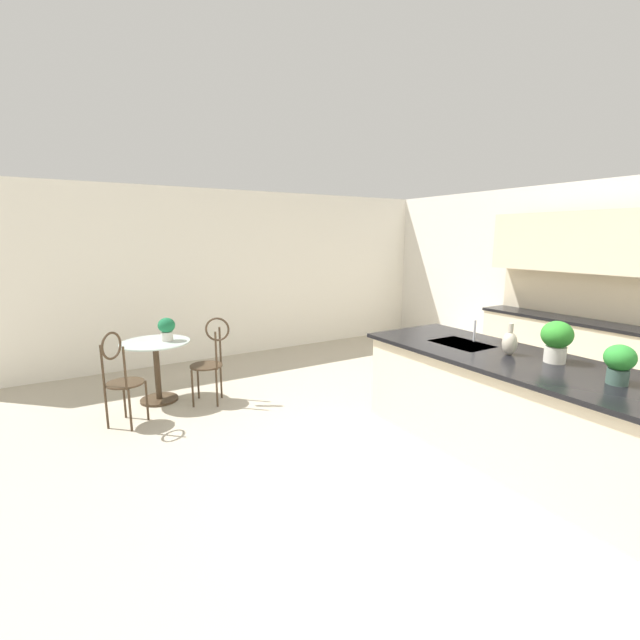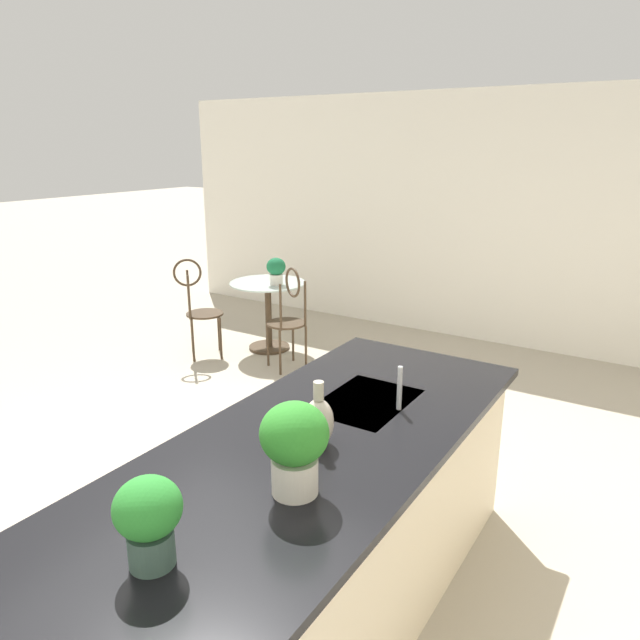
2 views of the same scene
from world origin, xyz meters
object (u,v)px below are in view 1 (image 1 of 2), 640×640
at_px(bistro_table, 157,365).
at_px(potted_plant_on_table, 167,328).
at_px(potted_plant_counter_near, 557,339).
at_px(chair_near_window, 211,356).
at_px(potted_plant_counter_far, 620,362).
at_px(vase_on_counter, 510,343).
at_px(chair_by_island, 121,374).

relative_size(bistro_table, potted_plant_on_table, 2.86).
bearing_deg(potted_plant_counter_near, chair_near_window, -144.21).
xyz_separation_m(bistro_table, chair_near_window, (0.39, 0.54, 0.13)).
distance_m(bistro_table, potted_plant_counter_near, 4.26).
height_order(potted_plant_on_table, potted_plant_counter_far, potted_plant_counter_far).
height_order(bistro_table, vase_on_counter, vase_on_counter).
bearing_deg(chair_by_island, potted_plant_counter_near, 48.76).
relative_size(bistro_table, chair_near_window, 0.77).
bearing_deg(potted_plant_counter_far, potted_plant_counter_near, 165.00).
height_order(chair_near_window, potted_plant_on_table, chair_near_window).
distance_m(bistro_table, potted_plant_on_table, 0.47).
xyz_separation_m(chair_by_island, vase_on_counter, (2.36, 2.96, 0.46)).
height_order(chair_near_window, vase_on_counter, vase_on_counter).
relative_size(chair_by_island, vase_on_counter, 3.62).
relative_size(bistro_table, chair_by_island, 0.77).
xyz_separation_m(potted_plant_on_table, potted_plant_counter_near, (3.25, 2.49, 0.22)).
xyz_separation_m(bistro_table, potted_plant_counter_far, (3.83, 2.48, 0.64)).
relative_size(potted_plant_on_table, potted_plant_counter_near, 0.79).
height_order(potted_plant_counter_near, potted_plant_counter_far, potted_plant_counter_near).
xyz_separation_m(potted_plant_counter_far, vase_on_counter, (-0.90, 0.03, -0.06)).
height_order(potted_plant_on_table, vase_on_counter, vase_on_counter).
bearing_deg(vase_on_counter, chair_near_window, -142.31).
bearing_deg(bistro_table, potted_plant_counter_far, 32.96).
distance_m(potted_plant_on_table, potted_plant_counter_near, 4.10).
distance_m(chair_by_island, potted_plant_counter_near, 4.14).
distance_m(chair_by_island, vase_on_counter, 3.81).
distance_m(chair_by_island, potted_plant_on_table, 0.87).
height_order(chair_by_island, potted_plant_counter_far, potted_plant_counter_far).
distance_m(potted_plant_on_table, vase_on_counter, 3.75).
distance_m(chair_near_window, potted_plant_counter_far, 3.99).
relative_size(chair_near_window, potted_plant_counter_far, 3.57).
bearing_deg(chair_by_island, vase_on_counter, 51.53).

